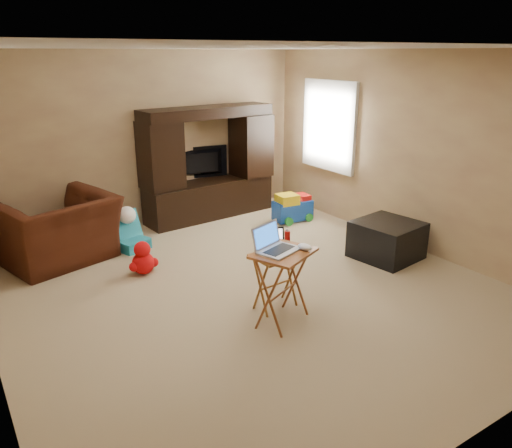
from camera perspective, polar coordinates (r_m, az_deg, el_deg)
floor at (r=5.55m, az=-1.14°, el=-7.26°), size 5.50×5.50×0.00m
ceiling at (r=4.97m, az=-1.34°, el=19.51°), size 5.50×5.50×0.00m
wall_back at (r=7.55m, az=-12.52°, el=9.41°), size 5.00×0.00×5.00m
wall_front at (r=3.25m, az=25.53°, el=-4.84°), size 5.00×0.00×5.00m
wall_right at (r=6.75m, az=17.25°, el=7.90°), size 0.00×5.50×5.50m
window_pane at (r=7.78m, az=8.42°, el=11.05°), size 0.00×1.20×1.20m
window_frame at (r=7.77m, az=8.31°, el=11.04°), size 0.06×1.14×1.34m
entertainment_center at (r=7.72m, az=-5.44°, el=6.93°), size 2.10×0.67×1.70m
television at (r=7.90m, az=-6.13°, el=6.94°), size 0.87×0.25×0.50m
recliner at (r=6.53m, az=-21.73°, el=-0.65°), size 1.51×1.40×0.82m
child_rocker at (r=6.69m, az=-14.09°, el=-0.83°), size 0.49×0.52×0.49m
plush_toy at (r=5.95m, az=-12.81°, el=-3.76°), size 0.36×0.30×0.40m
push_toy at (r=7.64m, az=4.20°, el=1.98°), size 0.63×0.48×0.44m
ottoman at (r=6.46m, az=14.73°, el=-1.77°), size 0.82×0.82×0.47m
tray_table_left at (r=4.74m, az=3.09°, el=-7.25°), size 0.69×0.63×0.72m
tray_table_right at (r=5.03m, az=2.25°, el=-6.54°), size 0.47×0.39×0.58m
laptop_left at (r=4.55m, az=2.67°, el=-1.76°), size 0.46×0.41×0.24m
laptop_right at (r=4.86m, az=1.79°, el=-2.20°), size 0.38×0.35×0.24m
mouse_left at (r=4.64m, az=5.59°, el=-2.63°), size 0.13×0.17×0.06m
mouse_right at (r=4.88m, az=4.36°, el=-3.35°), size 0.11×0.14×0.05m
water_bottle at (r=5.04m, az=3.59°, el=-1.79°), size 0.06×0.06×0.18m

